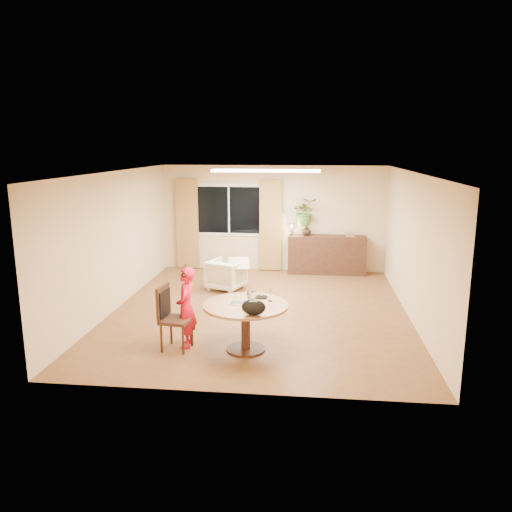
{
  "coord_description": "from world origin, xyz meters",
  "views": [
    {
      "loc": [
        0.91,
        -8.97,
        3.05
      ],
      "look_at": [
        -0.05,
        -0.2,
        1.11
      ],
      "focal_mm": 35.0,
      "sensor_mm": 36.0,
      "label": 1
    }
  ],
  "objects_px": {
    "dining_chair": "(176,318)",
    "armchair": "(226,275)",
    "child": "(186,307)",
    "sideboard": "(327,255)",
    "dining_table": "(246,314)"
  },
  "relations": [
    {
      "from": "dining_chair",
      "to": "armchair",
      "type": "bearing_deg",
      "value": 95.01
    },
    {
      "from": "child",
      "to": "armchair",
      "type": "distance_m",
      "value": 3.21
    },
    {
      "from": "armchair",
      "to": "dining_chair",
      "type": "bearing_deg",
      "value": 107.34
    },
    {
      "from": "armchair",
      "to": "sideboard",
      "type": "relative_size",
      "value": 0.39
    },
    {
      "from": "child",
      "to": "armchair",
      "type": "xyz_separation_m",
      "value": [
        0.08,
        3.19,
        -0.3
      ]
    },
    {
      "from": "armchair",
      "to": "dining_table",
      "type": "bearing_deg",
      "value": 125.51
    },
    {
      "from": "dining_table",
      "to": "child",
      "type": "bearing_deg",
      "value": 176.32
    },
    {
      "from": "dining_table",
      "to": "dining_chair",
      "type": "height_order",
      "value": "dining_chair"
    },
    {
      "from": "armchair",
      "to": "sideboard",
      "type": "distance_m",
      "value": 2.75
    },
    {
      "from": "dining_chair",
      "to": "sideboard",
      "type": "distance_m",
      "value": 5.52
    },
    {
      "from": "sideboard",
      "to": "dining_table",
      "type": "bearing_deg",
      "value": -105.5
    },
    {
      "from": "dining_table",
      "to": "child",
      "type": "height_order",
      "value": "child"
    },
    {
      "from": "dining_table",
      "to": "armchair",
      "type": "xyz_separation_m",
      "value": [
        -0.85,
        3.25,
        -0.25
      ]
    },
    {
      "from": "dining_table",
      "to": "dining_chair",
      "type": "bearing_deg",
      "value": -176.0
    },
    {
      "from": "dining_table",
      "to": "armchair",
      "type": "height_order",
      "value": "dining_table"
    }
  ]
}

